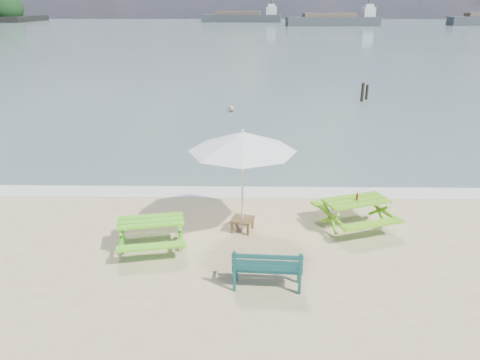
{
  "coord_description": "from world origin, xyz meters",
  "views": [
    {
      "loc": [
        -0.4,
        -8.26,
        5.27
      ],
      "look_at": [
        -0.58,
        3.0,
        1.0
      ],
      "focal_mm": 35.0,
      "sensor_mm": 36.0,
      "label": 1
    }
  ],
  "objects_px": {
    "park_bench": "(267,275)",
    "beer_bottle": "(357,197)",
    "patio_umbrella": "(242,141)",
    "picnic_table_right": "(355,214)",
    "side_table": "(242,224)",
    "picnic_table_left": "(151,235)",
    "swimmer": "(231,122)"
  },
  "relations": [
    {
      "from": "picnic_table_right",
      "to": "park_bench",
      "type": "xyz_separation_m",
      "value": [
        -2.28,
        -2.65,
        -0.11
      ]
    },
    {
      "from": "picnic_table_left",
      "to": "picnic_table_right",
      "type": "distance_m",
      "value": 4.99
    },
    {
      "from": "side_table",
      "to": "beer_bottle",
      "type": "height_order",
      "value": "beer_bottle"
    },
    {
      "from": "picnic_table_left",
      "to": "beer_bottle",
      "type": "distance_m",
      "value": 5.0
    },
    {
      "from": "park_bench",
      "to": "beer_bottle",
      "type": "relative_size",
      "value": 6.1
    },
    {
      "from": "patio_umbrella",
      "to": "picnic_table_right",
      "type": "bearing_deg",
      "value": 4.6
    },
    {
      "from": "picnic_table_right",
      "to": "side_table",
      "type": "relative_size",
      "value": 3.45
    },
    {
      "from": "park_bench",
      "to": "patio_umbrella",
      "type": "relative_size",
      "value": 0.44
    },
    {
      "from": "picnic_table_left",
      "to": "patio_umbrella",
      "type": "xyz_separation_m",
      "value": [
        2.06,
        0.9,
        1.95
      ]
    },
    {
      "from": "park_bench",
      "to": "side_table",
      "type": "relative_size",
      "value": 2.18
    },
    {
      "from": "picnic_table_left",
      "to": "beer_bottle",
      "type": "bearing_deg",
      "value": 12.69
    },
    {
      "from": "picnic_table_right",
      "to": "patio_umbrella",
      "type": "height_order",
      "value": "patio_umbrella"
    },
    {
      "from": "picnic_table_right",
      "to": "swimmer",
      "type": "bearing_deg",
      "value": 104.95
    },
    {
      "from": "side_table",
      "to": "swimmer",
      "type": "relative_size",
      "value": 0.38
    },
    {
      "from": "side_table",
      "to": "swimmer",
      "type": "distance_m",
      "value": 13.54
    },
    {
      "from": "swimmer",
      "to": "beer_bottle",
      "type": "bearing_deg",
      "value": -75.08
    },
    {
      "from": "beer_bottle",
      "to": "swimmer",
      "type": "bearing_deg",
      "value": 104.92
    },
    {
      "from": "park_bench",
      "to": "beer_bottle",
      "type": "xyz_separation_m",
      "value": [
        2.28,
        2.62,
        0.57
      ]
    },
    {
      "from": "park_bench",
      "to": "side_table",
      "type": "xyz_separation_m",
      "value": [
        -0.52,
        2.43,
        -0.08
      ]
    },
    {
      "from": "side_table",
      "to": "patio_umbrella",
      "type": "bearing_deg",
      "value": 0.0
    },
    {
      "from": "picnic_table_left",
      "to": "park_bench",
      "type": "xyz_separation_m",
      "value": [
        2.58,
        -1.53,
        -0.08
      ]
    },
    {
      "from": "swimmer",
      "to": "picnic_table_left",
      "type": "bearing_deg",
      "value": -95.2
    },
    {
      "from": "picnic_table_right",
      "to": "patio_umbrella",
      "type": "bearing_deg",
      "value": -175.4
    },
    {
      "from": "picnic_table_right",
      "to": "side_table",
      "type": "bearing_deg",
      "value": -175.4
    },
    {
      "from": "park_bench",
      "to": "patio_umbrella",
      "type": "distance_m",
      "value": 3.21
    },
    {
      "from": "picnic_table_left",
      "to": "swimmer",
      "type": "distance_m",
      "value": 14.49
    },
    {
      "from": "picnic_table_left",
      "to": "picnic_table_right",
      "type": "height_order",
      "value": "picnic_table_right"
    },
    {
      "from": "side_table",
      "to": "patio_umbrella",
      "type": "xyz_separation_m",
      "value": [
        0.0,
        0.0,
        2.12
      ]
    },
    {
      "from": "side_table",
      "to": "picnic_table_right",
      "type": "bearing_deg",
      "value": 4.6
    },
    {
      "from": "picnic_table_left",
      "to": "park_bench",
      "type": "distance_m",
      "value": 3.0
    },
    {
      "from": "picnic_table_left",
      "to": "beer_bottle",
      "type": "height_order",
      "value": "beer_bottle"
    },
    {
      "from": "park_bench",
      "to": "swimmer",
      "type": "distance_m",
      "value": 16.0
    }
  ]
}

